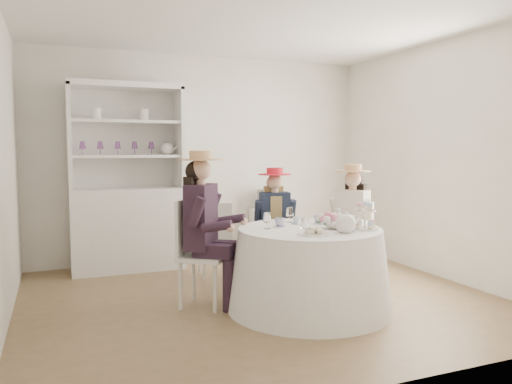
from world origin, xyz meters
name	(u,v)px	position (x,y,z in m)	size (l,w,h in m)	color
ground	(260,298)	(0.00, 0.00, 0.00)	(4.50, 4.50, 0.00)	brown
ceiling	(260,19)	(0.00, 0.00, 2.70)	(4.50, 4.50, 0.00)	white
wall_back	(203,158)	(0.00, 2.00, 1.35)	(4.50, 4.50, 0.00)	silver
wall_front	(387,170)	(0.00, -2.00, 1.35)	(4.50, 4.50, 0.00)	silver
wall_left	(1,165)	(-2.25, 0.00, 1.35)	(4.50, 4.50, 0.00)	silver
wall_right	(442,160)	(2.25, 0.00, 1.35)	(4.50, 4.50, 0.00)	silver
tea_table	(309,269)	(0.30, -0.47, 0.37)	(1.51, 1.51, 0.75)	white
hutch	(127,204)	(-1.04, 1.71, 0.80)	(1.52, 0.98, 2.26)	silver
side_table	(267,233)	(0.83, 1.75, 0.32)	(0.42, 0.42, 0.65)	silver
hatbox	(267,200)	(0.83, 1.75, 0.79)	(0.28, 0.28, 0.28)	black
guest_left	(204,219)	(-0.58, -0.04, 0.82)	(0.63, 0.60, 1.46)	silver
guest_mid	(275,218)	(0.39, 0.51, 0.72)	(0.48, 0.51, 1.27)	silver
guest_right	(351,217)	(1.11, 0.09, 0.74)	(0.56, 0.52, 1.31)	silver
spare_chair	(215,238)	(-0.18, 0.89, 0.47)	(0.39, 0.39, 0.88)	silver
teacup_a	(280,223)	(0.08, -0.31, 0.79)	(0.10, 0.10, 0.08)	white
teacup_b	(296,221)	(0.29, -0.22, 0.78)	(0.06, 0.06, 0.06)	white
teacup_c	(319,220)	(0.50, -0.28, 0.79)	(0.10, 0.10, 0.08)	white
flower_bowl	(335,226)	(0.50, -0.59, 0.78)	(0.23, 0.23, 0.06)	white
flower_arrangement	(331,218)	(0.49, -0.53, 0.85)	(0.19, 0.19, 0.07)	pink
table_teapot	(346,224)	(0.47, -0.81, 0.83)	(0.25, 0.18, 0.19)	white
sandwich_plate	(314,233)	(0.17, -0.80, 0.77)	(0.27, 0.27, 0.06)	white
cupcake_stand	(365,220)	(0.73, -0.71, 0.84)	(0.25, 0.25, 0.24)	white
stemware_set	(310,220)	(0.30, -0.47, 0.83)	(0.83, 0.80, 0.15)	white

